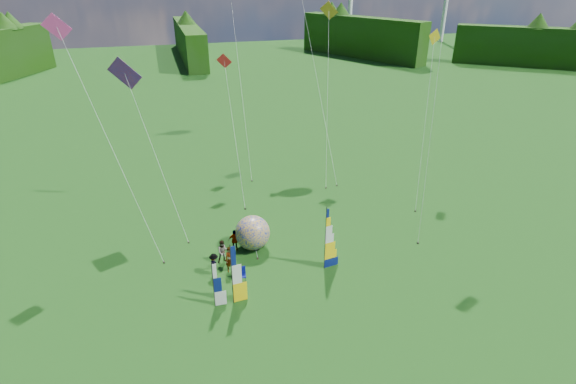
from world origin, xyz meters
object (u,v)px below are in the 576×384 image
object	(u,v)px
feather_banner_main	(325,240)
spectator_d	(235,240)
bol_inflatable	(253,233)
spectator_c	(214,264)
camp_chair	(242,275)
kite_whale	(318,72)
side_banner_left	(232,276)
spectator_b	(223,252)
spectator_a	(230,260)
side_banner_far	(213,286)

from	to	relation	value
feather_banner_main	spectator_d	world-z (taller)	feather_banner_main
bol_inflatable	spectator_c	world-z (taller)	bol_inflatable
camp_chair	kite_whale	xyz separation A→B (m)	(10.81, 16.95, 8.82)
side_banner_left	camp_chair	world-z (taller)	side_banner_left
spectator_d	feather_banner_main	bearing A→B (deg)	159.17
spectator_b	spectator_d	size ratio (longest dim) A/B	1.05
spectator_a	spectator_b	distance (m)	1.22
side_banner_left	bol_inflatable	xyz separation A→B (m)	(2.36, 5.49, -0.74)
bol_inflatable	spectator_c	distance (m)	3.91
spectator_a	spectator_d	bearing A→B (deg)	71.42
side_banner_far	spectator_d	world-z (taller)	side_banner_far
bol_inflatable	kite_whale	world-z (taller)	kite_whale
kite_whale	spectator_d	bearing A→B (deg)	-117.68
spectator_b	kite_whale	distance (m)	20.46
feather_banner_main	bol_inflatable	world-z (taller)	feather_banner_main
side_banner_left	kite_whale	bearing A→B (deg)	52.09
feather_banner_main	kite_whale	world-z (taller)	kite_whale
side_banner_far	spectator_a	world-z (taller)	side_banner_far
side_banner_far	kite_whale	size ratio (longest dim) A/B	0.16
spectator_a	kite_whale	size ratio (longest dim) A/B	0.10
side_banner_far	spectator_d	size ratio (longest dim) A/B	1.86
side_banner_left	spectator_b	xyz separation A→B (m)	(0.08, 4.32, -1.14)
bol_inflatable	spectator_b	world-z (taller)	bol_inflatable
feather_banner_main	camp_chair	distance (m)	5.76
spectator_c	spectator_d	size ratio (longest dim) A/B	0.98
side_banner_left	kite_whale	distance (m)	23.38
feather_banner_main	spectator_c	world-z (taller)	feather_banner_main
bol_inflatable	camp_chair	size ratio (longest dim) A/B	2.62
feather_banner_main	side_banner_left	size ratio (longest dim) A/B	1.13
camp_chair	kite_whale	bearing A→B (deg)	63.83
camp_chair	kite_whale	distance (m)	21.96
side_banner_left	spectator_c	size ratio (longest dim) A/B	2.54
side_banner_left	spectator_a	distance (m)	3.34
side_banner_left	spectator_b	world-z (taller)	side_banner_left
spectator_c	feather_banner_main	bearing A→B (deg)	-84.84
spectator_b	spectator_c	distance (m)	1.45
side_banner_far	spectator_d	xyz separation A→B (m)	(2.20, 5.54, -0.69)
feather_banner_main	side_banner_left	xyz separation A→B (m)	(-6.36, -1.75, -0.25)
side_banner_left	kite_whale	world-z (taller)	kite_whale
side_banner_left	spectator_c	world-z (taller)	side_banner_left
feather_banner_main	spectator_b	size ratio (longest dim) A/B	2.67
spectator_b	side_banner_far	bearing A→B (deg)	-107.32
feather_banner_main	bol_inflatable	distance (m)	5.57
kite_whale	side_banner_far	bearing A→B (deg)	-113.32
side_banner_far	spectator_c	xyz separation A→B (m)	(0.40, 3.08, -0.71)
feather_banner_main	spectator_c	distance (m)	7.33
side_banner_left	spectator_d	world-z (taller)	side_banner_left
kite_whale	bol_inflatable	bearing A→B (deg)	-114.06
bol_inflatable	spectator_d	size ratio (longest dim) A/B	1.55
spectator_b	camp_chair	xyz separation A→B (m)	(0.81, -2.40, -0.36)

